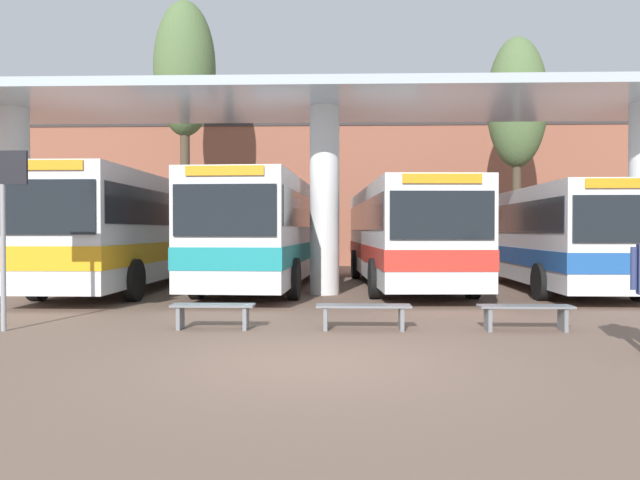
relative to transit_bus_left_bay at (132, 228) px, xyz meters
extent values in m
plane|color=#755B4C|center=(6.04, -10.68, -1.89)|extent=(100.00, 100.00, 0.00)
cube|color=brown|center=(6.04, 12.91, 2.81)|extent=(40.00, 0.50, 9.41)
cube|color=#332D2D|center=(6.04, 12.91, 6.39)|extent=(40.00, 0.58, 2.26)
cylinder|color=silver|center=(-2.87, -1.57, 0.76)|extent=(0.83, 0.83, 5.31)
cylinder|color=silver|center=(6.04, -1.57, 0.76)|extent=(0.83, 0.83, 5.31)
cube|color=#A8B7C1|center=(6.04, -1.57, 3.54)|extent=(22.83, 5.36, 0.24)
cube|color=silver|center=(0.00, 0.01, -0.02)|extent=(2.55, 11.36, 3.04)
cube|color=black|center=(0.00, 0.01, 0.55)|extent=(2.59, 10.91, 0.97)
cube|color=orange|center=(0.00, 0.01, -0.71)|extent=(2.59, 11.40, 0.55)
cube|color=black|center=(-0.03, -5.69, 0.43)|extent=(2.29, 0.07, 1.21)
cube|color=orange|center=(-0.03, -5.69, 1.35)|extent=(1.74, 0.06, 0.22)
cylinder|color=black|center=(-1.26, -3.50, -1.35)|extent=(0.29, 1.08, 1.08)
cylinder|color=black|center=(1.23, -3.51, -1.35)|extent=(0.29, 1.08, 1.08)
cylinder|color=black|center=(-1.23, 3.14, -1.35)|extent=(0.29, 1.08, 1.08)
cylinder|color=black|center=(1.26, 3.12, -1.35)|extent=(0.29, 1.08, 1.08)
cube|color=silver|center=(4.18, 0.67, -0.07)|extent=(3.13, 12.02, 2.94)
cube|color=black|center=(4.18, 0.67, 0.49)|extent=(3.15, 11.55, 0.94)
cube|color=teal|center=(4.18, 0.67, -0.73)|extent=(3.17, 12.06, 0.53)
cube|color=black|center=(3.89, -5.31, 0.37)|extent=(2.35, 0.17, 1.17)
cube|color=orange|center=(3.89, -5.31, 1.26)|extent=(1.79, 0.14, 0.22)
cylinder|color=black|center=(2.72, -2.95, -1.35)|extent=(0.33, 1.10, 1.09)
cylinder|color=black|center=(5.27, -3.08, -1.35)|extent=(0.33, 1.10, 1.09)
cylinder|color=black|center=(3.06, 4.01, -1.35)|extent=(0.33, 1.10, 1.09)
cylinder|color=black|center=(5.61, 3.88, -1.35)|extent=(0.33, 1.10, 1.09)
cube|color=silver|center=(8.52, 0.99, -0.15)|extent=(3.15, 11.97, 2.78)
cube|color=black|center=(8.52, 0.99, 0.37)|extent=(3.17, 11.50, 0.89)
cube|color=red|center=(8.52, 0.99, -0.78)|extent=(3.19, 12.02, 0.50)
cube|color=black|center=(8.80, -4.96, 0.26)|extent=(2.39, 0.17, 1.11)
cube|color=orange|center=(8.80, -4.96, 1.10)|extent=(1.82, 0.14, 0.22)
cylinder|color=black|center=(7.39, -2.74, -1.36)|extent=(0.33, 1.09, 1.07)
cylinder|color=black|center=(9.99, -2.62, -1.36)|extent=(0.33, 1.09, 1.07)
cylinder|color=black|center=(7.07, 4.19, -1.36)|extent=(0.33, 1.09, 1.07)
cylinder|color=black|center=(9.66, 4.31, -1.36)|extent=(0.33, 1.09, 1.07)
cube|color=silver|center=(12.94, 0.10, -0.23)|extent=(2.59, 10.07, 2.70)
cube|color=black|center=(12.94, 0.10, 0.28)|extent=(2.63, 9.67, 0.86)
cube|color=#1E519E|center=(12.94, 0.10, -0.84)|extent=(2.63, 10.11, 0.49)
cube|color=black|center=(12.88, -4.95, 0.18)|extent=(2.28, 0.09, 1.08)
cube|color=orange|center=(12.88, -4.95, 0.98)|extent=(1.74, 0.07, 0.22)
cylinder|color=black|center=(11.66, -3.00, -1.41)|extent=(0.29, 0.97, 0.96)
cylinder|color=black|center=(14.14, -3.03, -1.41)|extent=(0.29, 0.97, 0.96)
cylinder|color=black|center=(11.73, 2.87, -1.41)|extent=(0.29, 0.97, 0.96)
cylinder|color=black|center=(14.21, 2.85, -1.41)|extent=(0.29, 0.97, 0.96)
cube|color=slate|center=(6.90, -7.90, -1.45)|extent=(1.72, 0.44, 0.04)
cube|color=slate|center=(6.21, -7.90, -1.68)|extent=(0.07, 0.37, 0.42)
cube|color=slate|center=(7.59, -7.90, -1.68)|extent=(0.07, 0.37, 0.42)
cube|color=slate|center=(4.15, -7.90, -1.45)|extent=(1.51, 0.44, 0.04)
cube|color=slate|center=(3.55, -7.90, -1.68)|extent=(0.07, 0.37, 0.42)
cube|color=slate|center=(4.76, -7.90, -1.68)|extent=(0.07, 0.37, 0.42)
cube|color=slate|center=(9.81, -7.90, -1.45)|extent=(1.67, 0.44, 0.04)
cube|color=slate|center=(9.15, -7.90, -1.68)|extent=(0.07, 0.37, 0.42)
cube|color=slate|center=(10.48, -7.90, -1.68)|extent=(0.07, 0.37, 0.42)
cylinder|color=gray|center=(0.43, -8.22, -0.57)|extent=(0.09, 0.09, 2.64)
cube|color=black|center=(0.43, -8.22, 1.04)|extent=(0.90, 0.06, 0.60)
cylinder|color=navy|center=(10.75, -10.00, -0.64)|extent=(0.12, 0.12, 0.63)
cylinder|color=#473A2B|center=(-0.30, 7.91, 1.73)|extent=(0.41, 0.41, 7.25)
ellipsoid|color=#516B3D|center=(-0.30, 7.91, 6.98)|extent=(2.68, 2.68, 5.91)
cylinder|color=#473A2B|center=(13.93, 7.32, 0.95)|extent=(0.37, 0.37, 5.68)
ellipsoid|color=#516B3D|center=(13.93, 7.32, 5.30)|extent=(2.49, 2.49, 5.49)
cube|color=#B2B7BC|center=(-0.63, 10.39, -1.09)|extent=(4.25, 1.82, 1.17)
cube|color=#1E2328|center=(-0.63, 10.39, -0.13)|extent=(2.34, 1.66, 0.76)
cylinder|color=black|center=(0.68, 11.29, -1.59)|extent=(0.61, 0.23, 0.61)
cylinder|color=black|center=(0.69, 9.52, -1.59)|extent=(0.61, 0.23, 0.61)
cylinder|color=black|center=(-1.95, 11.27, -1.59)|extent=(0.61, 0.23, 0.61)
cylinder|color=black|center=(-1.93, 9.49, -1.59)|extent=(0.61, 0.23, 0.61)
camera|label=1|loc=(6.47, -19.20, -0.08)|focal=35.00mm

